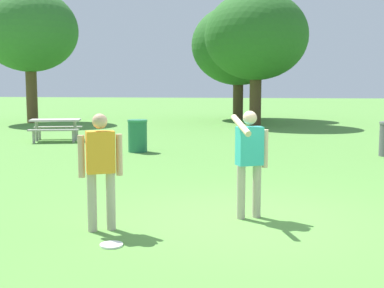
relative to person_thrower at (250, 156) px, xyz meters
name	(u,v)px	position (x,y,z in m)	size (l,w,h in m)	color
ground_plane	(244,220)	(-0.07, -0.12, -0.96)	(120.00, 120.00, 0.00)	#568E3D
person_thrower	(250,156)	(0.00, 0.00, 0.00)	(0.56, 0.82, 1.64)	#B7AD93
person_catcher	(101,164)	(-2.03, -0.93, -0.02)	(0.56, 0.36, 1.64)	#B7AD93
frisbee	(111,245)	(-1.70, -1.58, -0.95)	(0.29, 0.29, 0.03)	white
picnic_table_far	(56,125)	(-6.98, 9.46, -0.40)	(2.00, 1.80, 0.77)	#B2ADA3
trash_can_further_along	(138,136)	(-3.45, 7.07, -0.48)	(0.59, 0.59, 0.96)	#237047
tree_tall_left	(29,31)	(-11.40, 17.16, 3.65)	(4.85, 4.85, 6.70)	brown
tree_broad_center	(239,45)	(-1.08, 20.99, 3.12)	(5.20, 5.20, 6.31)	#4C3823
tree_far_right	(256,36)	(-0.08, 17.09, 3.25)	(4.90, 4.90, 6.32)	#4C3823
tree_slender_mid	(257,41)	(-0.05, 21.00, 3.36)	(3.88, 3.88, 6.01)	#4C3823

